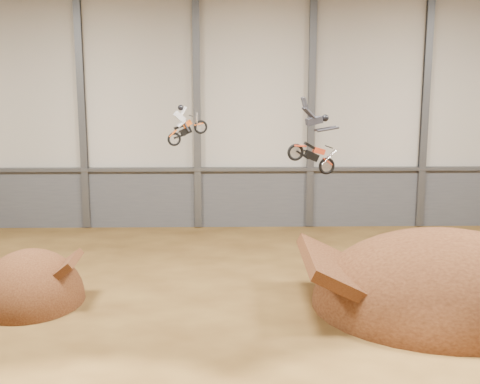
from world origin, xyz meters
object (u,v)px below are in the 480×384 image
fmx_rider_b (308,136)px  fmx_rider_a (190,120)px  landing_ramp (443,306)px  takeoff_ramp (31,302)px

fmx_rider_b → fmx_rider_a: bearing=142.6°
landing_ramp → fmx_rider_b: 9.03m
takeoff_ramp → landing_ramp: (17.30, -0.74, 0.00)m
landing_ramp → fmx_rider_b: (-5.51, 2.12, 6.83)m
fmx_rider_a → fmx_rider_b: fmx_rider_b is taller
landing_ramp → takeoff_ramp: bearing=177.6°
takeoff_ramp → landing_ramp: 17.31m
takeoff_ramp → fmx_rider_b: fmx_rider_b is taller
landing_ramp → fmx_rider_a: bearing=158.0°
landing_ramp → fmx_rider_a: 13.64m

